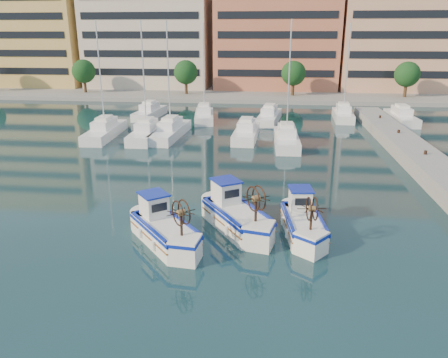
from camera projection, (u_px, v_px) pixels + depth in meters
The scene contains 6 objects.
ground at pixel (249, 238), 22.89m from camera, with size 300.00×300.00×0.00m, color #1B3E46.
waterfront at pixel (322, 30), 79.78m from camera, with size 180.00×40.00×25.60m.
yacht_marina at pixel (233, 124), 49.30m from camera, with size 35.44×22.35×11.50m.
fishing_boat_a at pixel (164, 228), 22.14m from camera, with size 4.35×4.73×2.96m.
fishing_boat_b at pixel (236, 214), 23.74m from camera, with size 4.30×5.11×3.12m.
fishing_boat_c at pixel (303, 221), 23.08m from camera, with size 2.35×4.62×2.81m.
Camera 1 is at (1.05, -20.79, 10.09)m, focal length 35.00 mm.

